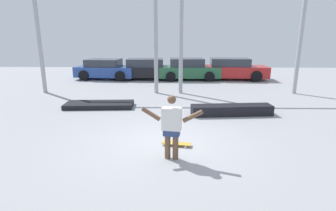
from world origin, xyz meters
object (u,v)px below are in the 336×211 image
parked_car_red (231,69)px  parked_car_blue (106,69)px  skateboarder (172,125)px  parked_car_black (147,69)px  parked_car_green (188,69)px  manual_pad (99,105)px  skateboard (176,143)px  grind_box (231,110)px

parked_car_red → parked_car_blue: bearing=-176.6°
skateboarder → parked_car_black: bearing=107.5°
parked_car_blue → parked_car_red: size_ratio=0.88×
parked_car_blue → parked_car_green: size_ratio=1.00×
manual_pad → parked_car_black: 7.48m
parked_car_blue → parked_car_red: (8.45, -0.05, 0.04)m
skateboarder → parked_car_green: bearing=94.3°
skateboard → grind_box: grind_box is taller
parked_car_blue → parked_car_black: 2.81m
parked_car_black → parked_car_green: 2.76m
grind_box → parked_car_green: (-1.14, 8.26, 0.50)m
skateboarder → grind_box: size_ratio=0.52×
skateboard → manual_pad: manual_pad is taller
manual_pad → parked_car_green: 8.33m
manual_pad → parked_car_black: parked_car_black is taller
manual_pad → parked_car_red: bearing=46.9°
grind_box → parked_car_blue: size_ratio=0.72×
manual_pad → parked_car_red: 10.07m
grind_box → parked_car_red: 8.51m
skateboarder → parked_car_green: 11.92m
skateboarder → parked_car_blue: skateboarder is taller
manual_pad → parked_car_black: (1.24, 7.35, 0.57)m
skateboard → grind_box: size_ratio=0.27×
parked_car_blue → parked_car_black: size_ratio=0.93×
skateboarder → manual_pad: skateboarder is taller
skateboarder → parked_car_red: size_ratio=0.33×
grind_box → parked_car_blue: (-6.72, 8.36, 0.47)m
grind_box → skateboard: bearing=-125.5°
parked_car_black → parked_car_green: (2.76, -0.07, 0.01)m
skateboarder → parked_car_red: skateboarder is taller
parked_car_black → parked_car_red: 5.63m
skateboarder → parked_car_black: 12.07m
parked_car_red → skateboard: bearing=-104.9°
parked_car_blue → parked_car_red: 8.45m
parked_car_green → parked_car_blue: bearing=177.3°
skateboard → parked_car_green: (0.91, 11.12, 0.62)m
parked_car_red → parked_car_green: bearing=-175.0°
parked_car_blue → parked_car_black: bearing=4.6°
grind_box → parked_car_black: (-3.90, 8.33, 0.49)m
grind_box → parked_car_black: bearing=115.1°
parked_car_green → parked_car_red: bearing=-0.4°
parked_car_green → grind_box: bearing=-83.7°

